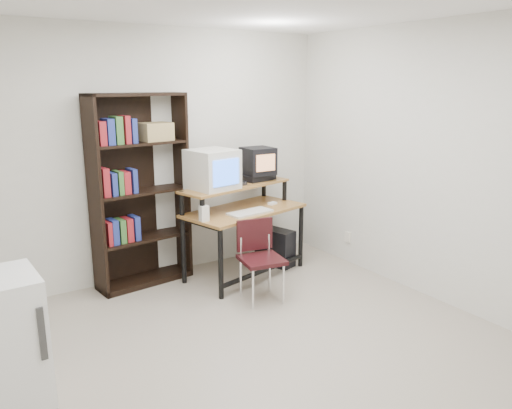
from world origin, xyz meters
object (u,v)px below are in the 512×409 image
school_chair (259,252)px  crt_monitor (212,170)px  bookshelf (139,189)px  mini_fridge (0,342)px  computer_desk (243,212)px  pc_tower (275,247)px  crt_tv (258,161)px

school_chair → crt_monitor: bearing=109.6°
bookshelf → mini_fridge: bearing=-141.9°
computer_desk → pc_tower: size_ratio=3.16×
bookshelf → mini_fridge: (-1.49, -1.49, -0.56)m
crt_tv → school_chair: (-0.51, -0.81, -0.73)m
crt_tv → pc_tower: 1.01m
pc_tower → school_chair: 0.98m
computer_desk → school_chair: (-0.20, -0.62, -0.23)m
crt_tv → crt_monitor: bearing=-168.6°
mini_fridge → pc_tower: bearing=18.7°
computer_desk → school_chair: bearing=-121.5°
crt_monitor → bookshelf: 0.77m
bookshelf → mini_fridge: size_ratio=2.23×
pc_tower → school_chair: size_ratio=0.59×
crt_monitor → mini_fridge: size_ratio=0.58×
crt_tv → pc_tower: bearing=-40.8°
pc_tower → bookshelf: size_ratio=0.23×
computer_desk → mini_fridge: bearing=-169.6°
bookshelf → mini_fridge: bookshelf is taller
school_chair → mini_fridge: size_ratio=0.88×
bookshelf → computer_desk: bearing=-27.5°
mini_fridge → crt_monitor: bearing=25.7°
crt_monitor → mini_fridge: crt_monitor is taller
computer_desk → bookshelf: (-1.00, 0.38, 0.29)m
crt_monitor → mini_fridge: (-2.17, -1.18, -0.74)m
crt_monitor → crt_tv: (0.63, 0.12, 0.02)m
crt_monitor → pc_tower: crt_monitor is taller
computer_desk → school_chair: 0.69m
crt_tv → school_chair: bearing=-121.4°
pc_tower → bookshelf: 1.69m
crt_monitor → mini_fridge: bearing=-162.4°
pc_tower → school_chair: school_chair is taller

